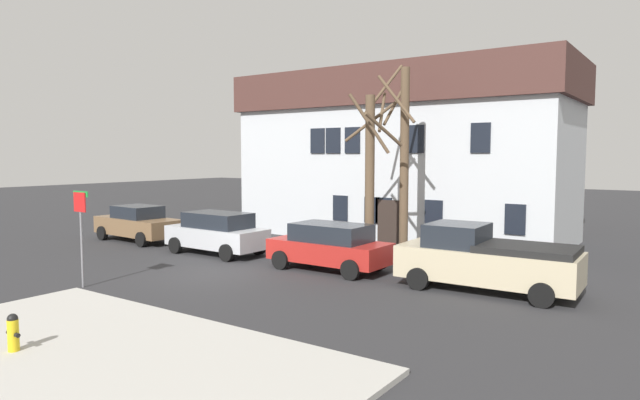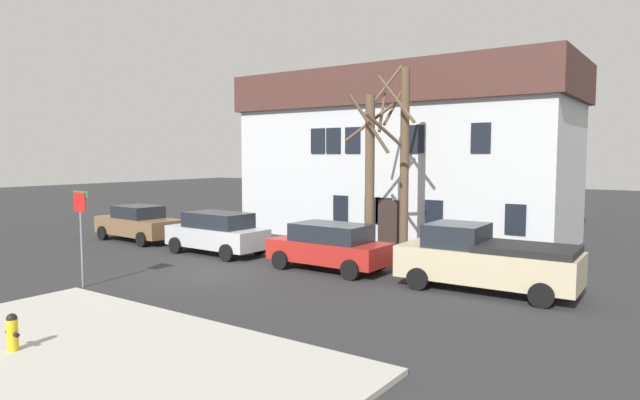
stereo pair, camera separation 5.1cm
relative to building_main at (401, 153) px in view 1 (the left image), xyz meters
The scene contains 12 objects.
ground_plane 12.42m from the building_main, 96.45° to the right, with size 120.00×120.00×0.00m, color #2D2D30.
sidewalk_slab 20.07m from the building_main, 82.33° to the right, with size 10.97×7.13×0.12m, color #B7B5AD.
building_main is the anchor object (origin of this frame).
tree_bare_near 7.72m from the building_main, 72.12° to the right, with size 2.51×2.51×6.30m.
tree_bare_mid 6.52m from the building_main, 63.36° to the right, with size 2.15×2.55×7.77m.
car_brown_sedan 13.35m from the building_main, 137.93° to the right, with size 4.88×2.25×1.70m.
car_silver_wagon 10.35m from the building_main, 113.78° to the right, with size 4.50×2.11×1.74m.
car_red_wagon 9.68m from the building_main, 79.53° to the right, with size 4.37×2.09×1.67m.
pickup_truck_beige 11.76m from the building_main, 50.58° to the right, with size 5.30×2.39×1.99m.
fire_hydrant 20.03m from the building_main, 86.81° to the right, with size 0.42×0.22×0.77m.
street_sign_pole 15.95m from the building_main, 101.69° to the right, with size 0.76×0.07×3.00m.
bicycle_leaning 10.08m from the building_main, 137.76° to the right, with size 1.75×0.17×1.03m.
Camera 1 is at (13.71, -13.38, 4.08)m, focal length 30.72 mm.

